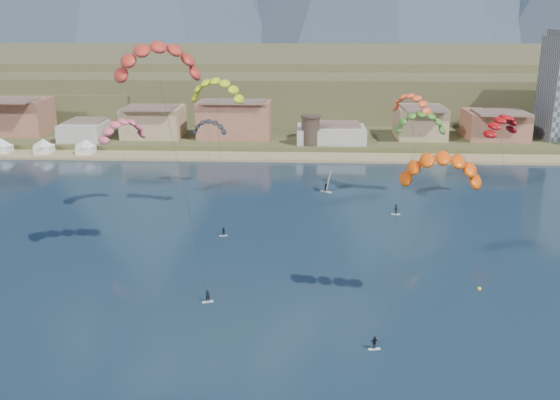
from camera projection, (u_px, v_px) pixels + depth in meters
The scene contains 17 objects.
ground at pixel (267, 365), 70.71m from camera, with size 2400.00×2400.00×0.00m, color #0D1E30.
beach at pixel (292, 157), 172.02m from camera, with size 2200.00×12.00×0.90m.
land at pixel (305, 54), 606.31m from camera, with size 2200.00×900.00×4.00m.
foothills at pixel (348, 79), 289.44m from camera, with size 940.00×210.00×18.00m.
town at pixel (161, 119), 186.85m from camera, with size 400.00×24.00×12.00m.
watchtower at pixel (311, 130), 177.69m from camera, with size 5.82×5.82×8.60m.
beach_tents at pixel (21, 142), 174.39m from camera, with size 43.40×6.40×5.00m.
kitesurfer_red at pixel (158, 55), 86.67m from camera, with size 15.26×15.37×36.22m.
kitesurfer_yellow at pixel (217, 87), 115.94m from camera, with size 11.31×15.57×28.55m.
kitesurfer_orange at pixel (441, 164), 77.37m from camera, with size 14.74×13.42×24.41m.
kitesurfer_green at pixel (420, 119), 129.95m from camera, with size 12.42×15.00×21.55m.
distant_kite_pink at pixel (122, 126), 121.09m from camera, with size 9.88×10.13×20.47m.
distant_kite_dark at pixel (209, 124), 139.38m from camera, with size 7.96×5.57×17.28m.
distant_kite_orange at pixel (412, 100), 131.08m from camera, with size 9.33×9.02×23.63m.
distant_kite_red at pixel (502, 122), 126.79m from camera, with size 9.78×9.46×20.24m.
windsurfer at pixel (327, 185), 138.67m from camera, with size 2.98×2.97×4.73m.
buoy at pixel (479, 289), 89.94m from camera, with size 0.60×0.60×0.60m.
Camera 1 is at (4.34, -62.14, 38.41)m, focal length 39.84 mm.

